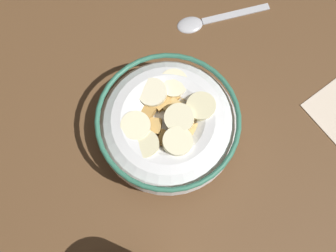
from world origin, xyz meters
TOP-DOWN VIEW (x-y plane):
  - ground_plane at (0.00, 0.00)cm, footprint 131.35×131.35cm
  - cereal_bowl at (-0.02, -0.01)cm, footprint 16.76×16.76cm
  - spoon at (-7.15, 15.43)cm, footprint 8.75×12.20cm

SIDE VIEW (x-z plane):
  - ground_plane at x=0.00cm, z-range -2.00..0.00cm
  - spoon at x=-7.15cm, z-range -0.07..0.73cm
  - cereal_bowl at x=-0.02cm, z-range 0.09..6.39cm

